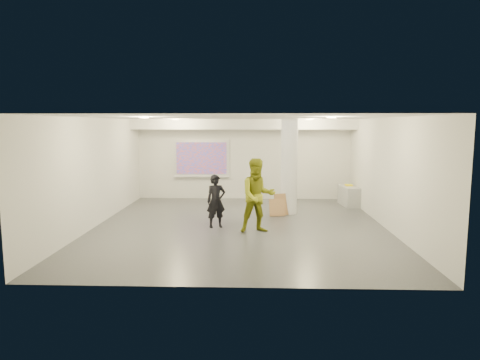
{
  "coord_description": "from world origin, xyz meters",
  "views": [
    {
      "loc": [
        0.42,
        -11.63,
        2.82
      ],
      "look_at": [
        0.0,
        0.4,
        1.25
      ],
      "focal_mm": 32.0,
      "sensor_mm": 36.0,
      "label": 1
    }
  ],
  "objects_px": {
    "woman": "(216,201)",
    "man": "(258,196)",
    "column": "(289,167)",
    "projection_screen": "(202,159)",
    "credenza": "(349,196)"
  },
  "relations": [
    {
      "from": "column",
      "to": "projection_screen",
      "type": "bearing_deg",
      "value": 139.44
    },
    {
      "from": "projection_screen",
      "to": "woman",
      "type": "xyz_separation_m",
      "value": [
        0.96,
        -4.58,
        -0.8
      ]
    },
    {
      "from": "column",
      "to": "credenza",
      "type": "xyz_separation_m",
      "value": [
        2.22,
        1.43,
        -1.16
      ]
    },
    {
      "from": "column",
      "to": "projection_screen",
      "type": "relative_size",
      "value": 1.43
    },
    {
      "from": "projection_screen",
      "to": "man",
      "type": "distance_m",
      "value": 5.52
    },
    {
      "from": "column",
      "to": "woman",
      "type": "xyz_separation_m",
      "value": [
        -2.14,
        -1.93,
        -0.77
      ]
    },
    {
      "from": "projection_screen",
      "to": "man",
      "type": "height_order",
      "value": "projection_screen"
    },
    {
      "from": "credenza",
      "to": "projection_screen",
      "type": "bearing_deg",
      "value": 161.49
    },
    {
      "from": "credenza",
      "to": "woman",
      "type": "relative_size",
      "value": 0.79
    },
    {
      "from": "credenza",
      "to": "man",
      "type": "height_order",
      "value": "man"
    },
    {
      "from": "man",
      "to": "credenza",
      "type": "bearing_deg",
      "value": 36.77
    },
    {
      "from": "woman",
      "to": "man",
      "type": "height_order",
      "value": "man"
    },
    {
      "from": "projection_screen",
      "to": "credenza",
      "type": "bearing_deg",
      "value": -12.96
    },
    {
      "from": "projection_screen",
      "to": "credenza",
      "type": "height_order",
      "value": "projection_screen"
    },
    {
      "from": "credenza",
      "to": "woman",
      "type": "distance_m",
      "value": 5.52
    }
  ]
}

